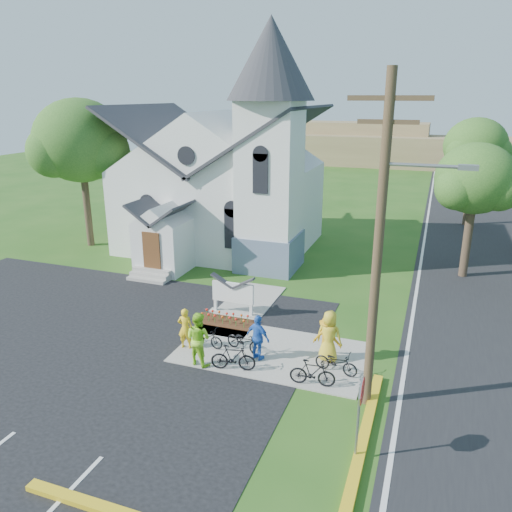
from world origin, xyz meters
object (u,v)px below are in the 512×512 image
at_px(cyclist_4, 329,336).
at_px(bike_4, 336,362).
at_px(stop_sign, 361,402).
at_px(bike_2, 244,341).
at_px(bike_1, 233,358).
at_px(church_sign, 233,293).
at_px(cyclist_0, 185,328).
at_px(bike_0, 205,336).
at_px(cyclist_3, 327,338).
at_px(bike_3, 312,373).
at_px(cyclist_2, 258,338).
at_px(utility_pole, 381,239).
at_px(cyclist_1, 198,338).

xyz_separation_m(cyclist_4, bike_4, (0.44, -0.76, -0.56)).
xyz_separation_m(stop_sign, bike_2, (-4.94, 4.39, -1.32)).
relative_size(bike_1, bike_2, 1.01).
height_order(church_sign, cyclist_0, church_sign).
xyz_separation_m(bike_0, bike_1, (1.67, -1.25, 0.07)).
xyz_separation_m(cyclist_3, bike_3, (-0.06, -1.88, -0.37)).
bearing_deg(stop_sign, bike_0, 146.72).
bearing_deg(cyclist_2, bike_1, 81.56).
height_order(cyclist_0, cyclist_3, cyclist_3).
distance_m(cyclist_3, bike_3, 1.92).
distance_m(cyclist_2, bike_3, 2.54).
bearing_deg(church_sign, utility_pole, -35.60).
distance_m(stop_sign, cyclist_4, 5.20).
height_order(cyclist_0, bike_2, cyclist_0).
relative_size(cyclist_1, cyclist_4, 1.02).
bearing_deg(cyclist_2, cyclist_3, -139.64).
relative_size(cyclist_2, cyclist_3, 1.04).
relative_size(utility_pole, cyclist_4, 5.18).
bearing_deg(bike_0, church_sign, 10.94).
bearing_deg(bike_4, cyclist_1, 113.66).
xyz_separation_m(cyclist_0, cyclist_4, (5.32, 0.91, 0.16)).
xyz_separation_m(bike_1, bike_3, (2.84, 0.00, -0.02)).
relative_size(cyclist_4, bike_4, 1.24).
bearing_deg(cyclist_0, bike_2, -176.52).
bearing_deg(cyclist_3, bike_3, 93.52).
bearing_deg(bike_0, stop_sign, -115.15).
distance_m(cyclist_0, bike_2, 2.29).
relative_size(church_sign, cyclist_1, 1.11).
xyz_separation_m(church_sign, stop_sign, (6.63, -7.40, 0.75)).
distance_m(bike_0, bike_2, 1.55).
relative_size(cyclist_0, cyclist_1, 0.82).
distance_m(utility_pole, bike_2, 7.14).
bearing_deg(bike_4, cyclist_4, 41.06).
bearing_deg(bike_3, cyclist_0, 73.83).
height_order(cyclist_3, cyclist_4, cyclist_4).
bearing_deg(cyclist_3, utility_pole, 135.34).
bearing_deg(bike_4, utility_pole, -124.83).
xyz_separation_m(cyclist_2, bike_3, (2.28, -1.02, -0.40)).
bearing_deg(utility_pole, cyclist_2, 162.41).
bearing_deg(cyclist_4, bike_4, 128.89).
distance_m(cyclist_0, bike_4, 5.77).
height_order(stop_sign, bike_1, stop_sign).
bearing_deg(cyclist_4, bike_0, 15.89).
bearing_deg(bike_0, bike_4, -84.12).
height_order(cyclist_0, cyclist_4, cyclist_4).
height_order(church_sign, bike_3, church_sign).
xyz_separation_m(bike_2, cyclist_4, (3.12, 0.42, 0.55)).
bearing_deg(church_sign, bike_0, -87.19).
height_order(church_sign, bike_0, church_sign).
bearing_deg(bike_0, cyclist_4, -74.98).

